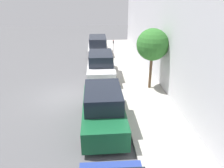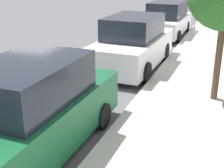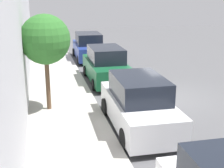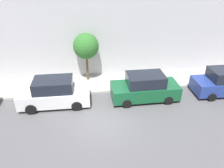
{
  "view_description": "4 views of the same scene",
  "coord_description": "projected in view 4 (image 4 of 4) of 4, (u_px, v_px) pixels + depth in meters",
  "views": [
    {
      "loc": [
        1.89,
        -12.61,
        6.25
      ],
      "look_at": [
        2.96,
        -0.53,
        1.0
      ],
      "focal_mm": 35.0,
      "sensor_mm": 36.0,
      "label": 1
    },
    {
      "loc": [
        5.88,
        -8.03,
        3.66
      ],
      "look_at": [
        3.32,
        -1.44,
        1.0
      ],
      "focal_mm": 50.0,
      "sensor_mm": 36.0,
      "label": 2
    },
    {
      "loc": [
        5.88,
        13.32,
        4.92
      ],
      "look_at": [
        2.84,
        0.48,
        1.0
      ],
      "focal_mm": 50.0,
      "sensor_mm": 36.0,
      "label": 3
    },
    {
      "loc": [
        -10.82,
        0.88,
        8.75
      ],
      "look_at": [
        3.02,
        -1.05,
        1.0
      ],
      "focal_mm": 35.0,
      "sensor_mm": 36.0,
      "label": 4
    }
  ],
  "objects": [
    {
      "name": "parking_meter_near",
      "position": [
        215.0,
        71.0,
        17.83
      ],
      "size": [
        0.11,
        0.15,
        1.4
      ],
      "color": "#ADADB2",
      "rests_on": "sidewalk"
    },
    {
      "name": "parked_suv_third",
      "position": [
        54.0,
        93.0,
        15.01
      ],
      "size": [
        2.08,
        4.84,
        1.98
      ],
      "color": "silver",
      "rests_on": "ground_plane"
    },
    {
      "name": "parked_suv_second",
      "position": [
        145.0,
        88.0,
        15.66
      ],
      "size": [
        2.08,
        4.81,
        1.98
      ],
      "color": "#14512D",
      "rests_on": "ground_plane"
    },
    {
      "name": "ground_plane",
      "position": [
        102.0,
        122.0,
        13.72
      ],
      "size": [
        60.0,
        60.0,
        0.0
      ],
      "primitive_type": "plane",
      "color": "#515154"
    },
    {
      "name": "sidewalk",
      "position": [
        96.0,
        83.0,
        18.01
      ],
      "size": [
        2.98,
        32.0,
        0.15
      ],
      "color": "#B2ADA3",
      "rests_on": "ground_plane"
    },
    {
      "name": "street_tree",
      "position": [
        86.0,
        46.0,
        17.02
      ],
      "size": [
        2.02,
        2.02,
        3.95
      ],
      "color": "brown",
      "rests_on": "sidewalk"
    }
  ]
}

